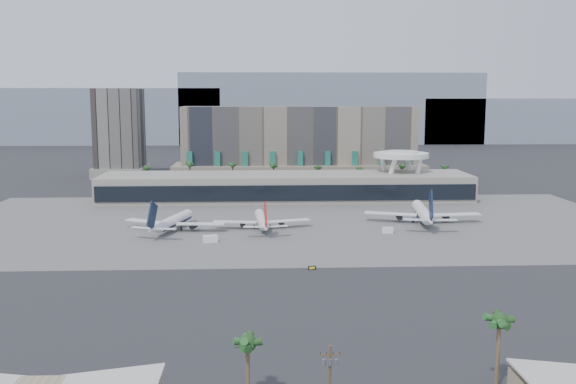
{
  "coord_description": "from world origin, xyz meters",
  "views": [
    {
      "loc": [
        -12.03,
        -184.45,
        48.02
      ],
      "look_at": [
        -2.11,
        40.0,
        14.12
      ],
      "focal_mm": 40.0,
      "sensor_mm": 36.0,
      "label": 1
    }
  ],
  "objects_px": {
    "airliner_left": "(173,221)",
    "service_vehicle_a": "(210,239)",
    "utility_pole": "(330,377)",
    "service_vehicle_b": "(388,230)",
    "taxiway_sign": "(312,268)",
    "airliner_right": "(423,213)",
    "airliner_centre": "(262,220)"
  },
  "relations": [
    {
      "from": "airliner_centre",
      "to": "service_vehicle_a",
      "type": "height_order",
      "value": "airliner_centre"
    },
    {
      "from": "airliner_centre",
      "to": "taxiway_sign",
      "type": "distance_m",
      "value": 57.56
    },
    {
      "from": "utility_pole",
      "to": "airliner_left",
      "type": "relative_size",
      "value": 0.31
    },
    {
      "from": "airliner_centre",
      "to": "service_vehicle_a",
      "type": "bearing_deg",
      "value": -133.58
    },
    {
      "from": "utility_pole",
      "to": "service_vehicle_b",
      "type": "height_order",
      "value": "utility_pole"
    },
    {
      "from": "service_vehicle_b",
      "to": "service_vehicle_a",
      "type": "bearing_deg",
      "value": -156.54
    },
    {
      "from": "airliner_left",
      "to": "service_vehicle_a",
      "type": "xyz_separation_m",
      "value": [
        14.88,
        -19.12,
        -2.26
      ]
    },
    {
      "from": "airliner_right",
      "to": "service_vehicle_a",
      "type": "relative_size",
      "value": 9.66
    },
    {
      "from": "utility_pole",
      "to": "airliner_left",
      "type": "height_order",
      "value": "airliner_left"
    },
    {
      "from": "utility_pole",
      "to": "service_vehicle_b",
      "type": "xyz_separation_m",
      "value": [
        34.89,
        130.97,
        -6.13
      ]
    },
    {
      "from": "service_vehicle_a",
      "to": "taxiway_sign",
      "type": "xyz_separation_m",
      "value": [
        30.86,
        -34.85,
        -0.64
      ]
    },
    {
      "from": "service_vehicle_a",
      "to": "service_vehicle_b",
      "type": "xyz_separation_m",
      "value": [
        61.43,
        11.66,
        -0.14
      ]
    },
    {
      "from": "taxiway_sign",
      "to": "airliner_left",
      "type": "bearing_deg",
      "value": 116.36
    },
    {
      "from": "service_vehicle_a",
      "to": "airliner_left",
      "type": "bearing_deg",
      "value": 114.61
    },
    {
      "from": "airliner_right",
      "to": "taxiway_sign",
      "type": "xyz_separation_m",
      "value": [
        -47.39,
        -63.92,
        -3.46
      ]
    },
    {
      "from": "airliner_centre",
      "to": "service_vehicle_b",
      "type": "height_order",
      "value": "airliner_centre"
    },
    {
      "from": "utility_pole",
      "to": "taxiway_sign",
      "type": "distance_m",
      "value": 84.83
    },
    {
      "from": "taxiway_sign",
      "to": "airliner_right",
      "type": "bearing_deg",
      "value": 39.52
    },
    {
      "from": "airliner_centre",
      "to": "service_vehicle_b",
      "type": "distance_m",
      "value": 45.28
    },
    {
      "from": "airliner_left",
      "to": "taxiway_sign",
      "type": "bearing_deg",
      "value": -33.85
    },
    {
      "from": "service_vehicle_a",
      "to": "service_vehicle_b",
      "type": "bearing_deg",
      "value": -2.53
    },
    {
      "from": "utility_pole",
      "to": "airliner_right",
      "type": "distance_m",
      "value": 157.17
    },
    {
      "from": "airliner_left",
      "to": "service_vehicle_b",
      "type": "bearing_deg",
      "value": 10.28
    },
    {
      "from": "service_vehicle_a",
      "to": "taxiway_sign",
      "type": "height_order",
      "value": "service_vehicle_a"
    },
    {
      "from": "airliner_centre",
      "to": "airliner_right",
      "type": "relative_size",
      "value": 0.81
    },
    {
      "from": "airliner_right",
      "to": "service_vehicle_a",
      "type": "height_order",
      "value": "airliner_right"
    },
    {
      "from": "airliner_centre",
      "to": "airliner_right",
      "type": "distance_m",
      "value": 61.61
    },
    {
      "from": "utility_pole",
      "to": "airliner_centre",
      "type": "height_order",
      "value": "airliner_centre"
    },
    {
      "from": "utility_pole",
      "to": "service_vehicle_b",
      "type": "distance_m",
      "value": 135.68
    },
    {
      "from": "service_vehicle_a",
      "to": "utility_pole",
      "type": "bearing_deg",
      "value": -90.74
    },
    {
      "from": "service_vehicle_b",
      "to": "taxiway_sign",
      "type": "xyz_separation_m",
      "value": [
        -30.57,
        -46.51,
        -0.5
      ]
    },
    {
      "from": "service_vehicle_b",
      "to": "utility_pole",
      "type": "bearing_deg",
      "value": -92.2
    }
  ]
}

